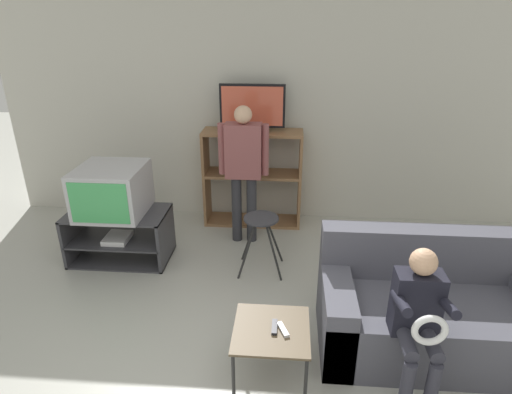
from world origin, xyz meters
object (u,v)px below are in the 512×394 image
Objects in this scene: remote_control_white at (283,329)px; couch at (430,312)px; tv_stand at (120,236)px; television_flat at (252,109)px; folding_stool at (261,228)px; snack_table at (271,334)px; media_shelf at (252,177)px; person_standing_adult at (244,163)px; remote_control_black at (274,327)px; person_seated_child at (418,316)px; television_main at (112,190)px.

remote_control_white is 1.20m from couch.
couch reaches higher than tv_stand.
tv_stand is at bearing -143.10° from television_flat.
folding_stool is 1.15× the size of snack_table.
media_shelf is 1.96× the size of folding_stool.
person_standing_adult is at bearing 101.14° from snack_table.
snack_table is 3.55× the size of remote_control_white.
person_seated_child is (0.90, -0.05, 0.19)m from remote_control_black.
remote_control_white is at bearing -157.99° from couch.
person_standing_adult is (-0.41, 1.99, 0.47)m from remote_control_black.
person_seated_child reaches higher than television_main.
person_standing_adult is (-0.05, -0.46, 0.34)m from media_shelf.
snack_table is at bearing -159.82° from couch.
television_main is at bearing -144.06° from media_shelf.
couch is at bearing 61.25° from person_seated_child.
folding_stool is 1.39m from remote_control_black.
person_standing_adult is (1.26, 0.49, 0.15)m from television_main.
person_seated_child is (1.08, -1.43, 0.16)m from folding_stool.
person_seated_child is (0.92, -0.04, 0.24)m from snack_table.
remote_control_black is 0.92m from person_seated_child.
remote_control_black is at bearing 21.28° from snack_table.
media_shelf is at bearing 127.00° from couch.
television_main is 1.36m from person_standing_adult.
person_standing_adult is (1.24, 0.49, 0.66)m from tv_stand.
remote_control_black is at bearing 176.88° from person_seated_child.
couch is (1.52, -2.04, -1.09)m from television_flat.
television_flat reaches higher than television_main.
snack_table is at bearing -158.79° from remote_control_black.
television_main is (-0.01, 0.00, 0.51)m from tv_stand.
remote_control_black is at bearing -78.26° from person_standing_adult.
person_standing_adult is at bearing 101.68° from remote_control_black.
couch is (2.82, -1.06, 0.04)m from tv_stand.
television_main is 0.61× the size of person_seated_child.
television_main is 1.27× the size of snack_table.
snack_table is 0.06m from remote_control_black.
television_main is 1.52m from folding_stool.
media_shelf is 1.57× the size of television_flat.
television_main reaches higher than snack_table.
television_main reaches higher than remote_control_white.
couch is (1.18, 0.43, -0.09)m from snack_table.
television_main is 4.52× the size of remote_control_black.
couch is 1.08× the size of person_standing_adult.
tv_stand is 2.23m from remote_control_black.
tv_stand is 0.87× the size of media_shelf.
couch is at bearing -1.19° from remote_control_white.
snack_table is at bearing -78.86° from person_standing_adult.
couch is at bearing 20.10° from remote_control_black.
person_seated_child is (1.26, -2.49, 0.05)m from media_shelf.
media_shelf is at bearing 35.94° from television_main.
snack_table is 0.95m from person_seated_child.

